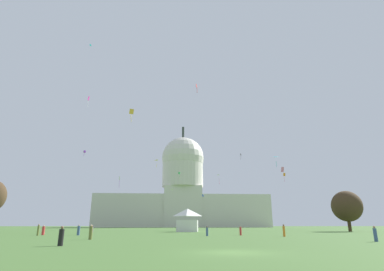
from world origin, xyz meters
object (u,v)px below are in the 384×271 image
kite_lime_mid (171,190)px  person_red_lawn_far_right (43,231)px  person_orange_front_right (284,231)px  kite_white_mid (219,176)px  kite_yellow_mid (157,162)px  kite_magenta_high (88,99)px  kite_black_mid (241,155)px  kite_green_mid (179,173)px  person_denim_near_tree_west (375,234)px  person_black_back_left (61,237)px  kite_gold_mid (131,112)px  person_olive_lawn_far_left (38,230)px  capitol_building (183,192)px  kite_pink_low (282,169)px  kite_orange_mid (284,175)px  kite_white_low (119,179)px  event_tent (187,220)px  kite_cyan_low (277,159)px  kite_blue_low (203,195)px  kite_red_mid (197,86)px  person_red_aisle_center (241,231)px  kite_turquoise_high (90,45)px  person_denim_edge_east (79,230)px  kite_violet_mid (85,152)px  person_purple_front_center (92,229)px  tree_east_mid (347,206)px  person_denim_front_left (207,231)px

kite_lime_mid → person_red_lawn_far_right: bearing=9.9°
person_orange_front_right → kite_white_mid: 61.71m
kite_yellow_mid → kite_magenta_high: bearing=114.1°
kite_black_mid → kite_green_mid: kite_green_mid is taller
kite_magenta_high → kite_green_mid: kite_magenta_high is taller
kite_white_mid → person_denim_near_tree_west: bearing=162.5°
person_black_back_left → kite_gold_mid: size_ratio=0.57×
person_olive_lawn_far_left → kite_white_mid: (38.09, 52.20, 17.23)m
capitol_building → kite_magenta_high: 140.12m
kite_pink_low → kite_orange_mid: size_ratio=0.39×
kite_white_low → kite_magenta_high: 33.92m
kite_white_low → kite_yellow_mid: size_ratio=1.62×
event_tent → kite_cyan_low: 27.27m
kite_blue_low → kite_pink_low: (11.55, -89.37, -1.45)m
person_black_back_left → kite_pink_low: kite_pink_low is taller
capitol_building → kite_red_mid: 160.93m
kite_orange_mid → person_olive_lawn_far_left: bearing=147.2°
kite_orange_mid → kite_green_mid: bearing=42.5°
kite_black_mid → kite_lime_mid: size_ratio=1.56×
person_red_aisle_center → kite_yellow_mid: 73.31m
kite_white_low → kite_black_mid: bearing=119.7°
person_denim_near_tree_west → kite_pink_low: 48.39m
kite_turquoise_high → kite_magenta_high: 21.23m
kite_magenta_high → kite_white_mid: size_ratio=1.11×
kite_lime_mid → kite_pink_low: kite_lime_mid is taller
person_denim_near_tree_west → kite_green_mid: size_ratio=0.56×
person_red_lawn_far_right → kite_lime_mid: (21.81, 129.02, 21.39)m
person_olive_lawn_far_left → kite_white_low: size_ratio=0.42×
person_denim_edge_east → kite_turquoise_high: size_ratio=2.17×
person_black_back_left → kite_blue_low: 142.56m
kite_cyan_low → person_orange_front_right: bearing=-107.3°
kite_orange_mid → kite_violet_mid: bearing=103.6°
person_purple_front_center → kite_white_mid: 50.68m
kite_magenta_high → person_orange_front_right: bearing=-79.5°
tree_east_mid → kite_turquoise_high: kite_turquoise_high is taller
person_denim_edge_east → kite_lime_mid: size_ratio=0.88×
tree_east_mid → person_purple_front_center: (-63.47, -6.72, -5.64)m
tree_east_mid → person_olive_lawn_far_left: tree_east_mid is taller
person_denim_front_left → kite_magenta_high: (-30.27, 34.76, 36.26)m
kite_violet_mid → kite_pink_low: (61.81, -36.18, -12.43)m
kite_orange_mid → kite_white_mid: (-26.21, -7.09, -1.77)m
person_denim_front_left → kite_white_mid: bearing=106.7°
person_red_aisle_center → kite_pink_low: bearing=16.8°
tree_east_mid → kite_lime_mid: kite_lime_mid is taller
event_tent → kite_cyan_low: kite_cyan_low is taller
person_red_lawn_far_right → person_denim_front_left: bearing=101.7°
person_red_aisle_center → kite_violet_mid: kite_violet_mid is taller
person_red_aisle_center → kite_black_mid: kite_black_mid is taller
person_denim_front_left → kite_red_mid: (-0.69, 9.50, 29.18)m
kite_yellow_mid → kite_green_mid: bearing=-46.2°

